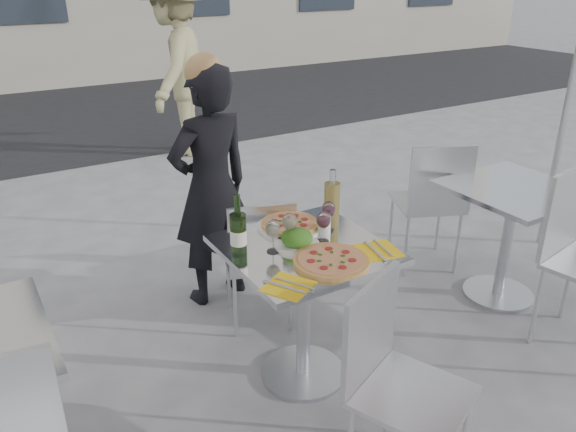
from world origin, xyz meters
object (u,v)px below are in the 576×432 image
pizza_near (331,261)px  carafe (332,202)px  woman_diner (211,188)px  wine_bottle (238,232)px  side_table_right (511,219)px  side_chair_rfar (433,196)px  wineglass_white_a (273,230)px  pedestrian_b (177,67)px  wineglass_red_a (323,221)px  chair_far (260,254)px  salad_plate (297,239)px  napkin_right (378,250)px  pizza_far (290,225)px  napkin_left (288,286)px  wineglass_red_b (328,210)px  sugar_shaker (324,223)px  main_table (304,285)px  wineglass_white_b (289,222)px  chair_near (393,370)px

pizza_near → carafe: carafe is taller
woman_diner → wine_bottle: bearing=65.4°
side_table_right → side_chair_rfar: 0.53m
wineglass_white_a → pizza_near: bearing=-53.7°
woman_diner → pizza_near: size_ratio=4.38×
pizza_near → woman_diner: bearing=93.6°
pedestrian_b → side_chair_rfar: bearing=43.1°
pedestrian_b → wineglass_red_a: (-0.78, -3.94, -0.10)m
chair_far → salad_plate: size_ratio=3.70×
side_table_right → side_chair_rfar: bearing=107.0°
napkin_right → pizza_far: bearing=128.5°
pizza_near → pizza_far: pizza_far is taller
pedestrian_b → napkin_left: bearing=20.3°
pizza_near → pizza_far: (0.03, 0.41, 0.01)m
pedestrian_b → wineglass_red_b: 3.92m
chair_far → salad_plate: 0.56m
woman_diner → pizza_far: size_ratio=4.52×
carafe → side_chair_rfar: bearing=18.2°
woman_diner → carafe: (0.31, -0.80, 0.13)m
chair_far → sugar_shaker: 0.54m
wineglass_white_a → chair_far: bearing=69.3°
chair_far → napkin_right: (0.25, -0.70, 0.27)m
main_table → pizza_far: (0.05, 0.21, 0.23)m
wineglass_white_b → side_table_right: bearing=-2.5°
sugar_shaker → salad_plate: bearing=-164.0°
chair_near → napkin_left: (-0.22, 0.42, 0.23)m
carafe → wineglass_red_a: size_ratio=1.84×
side_chair_rfar → wineglass_red_b: side_chair_rfar is taller
side_table_right → pizza_far: pizza_far is taller
salad_plate → chair_near: bearing=-90.1°
carafe → wineglass_white_b: bearing=-164.8°
wine_bottle → chair_near: bearing=-70.8°
chair_far → napkin_left: size_ratio=3.32×
side_chair_rfar → salad_plate: 1.48m
main_table → wineglass_white_b: 0.33m
carafe → woman_diner: bearing=111.3°
side_chair_rfar → carafe: 1.19m
wineglass_white_b → chair_near: bearing=-89.1°
side_table_right → woman_diner: size_ratio=0.51×
woman_diner → pedestrian_b: bearing=-116.3°
side_table_right → main_table: bearing=180.0°
pedestrian_b → woman_diner: bearing=18.0°
main_table → wineglass_red_b: (0.19, 0.09, 0.32)m
wineglass_white_a → napkin_right: wineglass_white_a is taller
pedestrian_b → pizza_near: size_ratio=5.67×
carafe → side_table_right: bearing=-6.8°
pizza_far → chair_far: bearing=95.7°
pedestrian_b → sugar_shaker: bearing=24.9°
sugar_shaker → pizza_far: bearing=129.8°
chair_near → salad_plate: 0.76m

